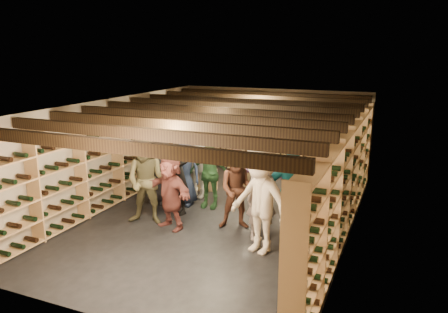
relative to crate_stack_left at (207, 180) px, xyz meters
name	(u,v)px	position (x,y,z in m)	size (l,w,h in m)	color
ground	(218,215)	(0.99, -1.53, -0.26)	(8.00, 8.00, 0.00)	black
walls	(218,162)	(0.99, -1.53, 0.95)	(5.52, 8.02, 2.40)	tan
ceiling	(218,105)	(0.99, -1.53, 2.15)	(5.50, 8.00, 0.01)	beige
ceiling_joists	(218,112)	(0.99, -1.53, 2.01)	(5.40, 7.12, 0.18)	black
wine_rack_left	(117,156)	(-1.58, -1.53, 0.82)	(0.32, 7.50, 2.15)	tan
wine_rack_right	(343,182)	(3.56, -1.53, 0.82)	(0.32, 7.50, 2.15)	tan
wine_rack_back	(272,135)	(0.99, 2.30, 0.82)	(4.70, 0.30, 2.15)	tan
crate_stack_left	(207,180)	(0.00, 0.00, 0.00)	(0.58, 0.47, 0.51)	tan
crate_stack_right	(239,173)	(0.64, 0.62, 0.08)	(0.55, 0.42, 0.68)	tan
crate_loose	(322,194)	(2.81, 0.56, -0.17)	(0.50, 0.33, 0.17)	tan
person_0	(160,165)	(-0.60, -1.26, 0.64)	(0.88, 0.57, 1.80)	black
person_1	(176,171)	(0.09, -1.73, 0.69)	(0.69, 0.45, 1.89)	black
person_2	(147,181)	(-0.17, -2.47, 0.65)	(0.88, 0.69, 1.81)	brown
person_3	(260,201)	(2.35, -2.84, 0.70)	(1.23, 0.71, 1.91)	beige
person_4	(291,192)	(2.70, -2.03, 0.65)	(1.06, 0.44, 1.81)	#176975
person_5	(170,192)	(0.38, -2.50, 0.50)	(1.40, 0.45, 1.51)	brown
person_6	(183,169)	(-0.04, -1.20, 0.60)	(0.84, 0.54, 1.71)	#1C2640
person_7	(262,199)	(2.22, -2.30, 0.53)	(0.57, 0.38, 1.58)	slate
person_8	(238,189)	(1.62, -1.97, 0.55)	(0.78, 0.61, 1.61)	#4E291C
person_9	(196,160)	(0.03, -0.65, 0.68)	(1.21, 0.69, 1.87)	#B9B6AA
person_10	(209,174)	(0.58, -1.12, 0.53)	(0.92, 0.38, 1.56)	#265128
person_11	(262,178)	(1.80, -1.02, 0.53)	(1.46, 0.47, 1.58)	#8A5F95
person_12	(324,184)	(3.17, -1.34, 0.67)	(0.90, 0.59, 1.85)	#313235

